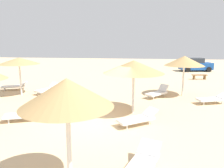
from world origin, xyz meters
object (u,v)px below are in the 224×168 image
Objects in this scene: lounger_7 at (213,99)px; lounger_0 at (142,163)px; parasol_2 at (184,61)px; lounger_6 at (47,89)px; parasol_0 at (67,93)px; bench_0 at (199,76)px; parked_car at (195,65)px; lounger_4 at (26,114)px; lounger_2 at (158,92)px; lounger_1 at (15,86)px; parasol_3 at (134,67)px; lounger_3 at (138,118)px; parasol_1 at (19,61)px.

lounger_0 is at bearing -118.51° from lounger_7.
parasol_2 is 9.96m from lounger_6.
lounger_7 is (6.09, 8.72, -2.19)m from parasol_0.
parked_car is at bearing 80.78° from bench_0.
lounger_4 reaches higher than bench_0.
parasol_0 is 10.52m from lounger_2.
lounger_1 is (-12.72, 0.17, -2.13)m from parasol_2.
parasol_0 is 1.42× the size of lounger_0.
lounger_3 is (0.32, -1.73, -2.13)m from parasol_3.
parasol_0 reaches higher than lounger_2.
parasol_2 reaches higher than parked_car.
lounger_6 is at bearing -13.44° from lounger_1.
lounger_1 is (-9.95, 9.84, -0.00)m from lounger_0.
lounger_1 is (-9.45, 4.39, -2.14)m from parasol_3.
parked_car is at bearing 73.99° from lounger_0.
lounger_7 is at bearing 61.49° from lounger_0.
parasol_2 reaches higher than lounger_3.
lounger_2 reaches higher than lounger_3.
parasol_3 is 19.58m from parked_car.
parasol_0 is at bearing -101.93° from parasol_3.
parked_car is (13.69, 14.44, 0.51)m from lounger_6.
lounger_2 is 0.43× the size of parked_car.
parasol_1 is at bearing -176.02° from lounger_2.
lounger_2 is 7.96m from lounger_6.
lounger_4 is 0.99× the size of lounger_7.
lounger_3 is 0.96× the size of lounger_6.
parasol_0 is 11.44m from lounger_6.
bench_0 is (1.43, 9.13, 0.04)m from lounger_7.
parked_car is (12.26, 20.04, 0.51)m from lounger_4.
lounger_1 is 7.73m from lounger_4.
lounger_0 is at bearing -108.53° from bench_0.
lounger_3 is at bearing -28.97° from parasol_1.
lounger_7 is (12.79, -0.51, -2.11)m from parasol_1.
parasol_0 is at bearing -62.99° from lounger_6.
parasol_3 is 5.77m from lounger_4.
bench_0 is (14.23, 8.63, -2.07)m from parasol_1.
lounger_0 is at bearing -52.73° from lounger_6.
lounger_7 is at bearing -98.92° from bench_0.
parasol_2 reaches higher than parasol_1.
lounger_2 is 1.19× the size of bench_0.
parked_car is (3.98, 13.88, -1.62)m from parasol_2.
parasol_2 reaches higher than lounger_1.
parasol_0 is 1.43× the size of lounger_1.
lounger_0 is 1.01× the size of lounger_1.
lounger_3 is at bearing -102.84° from lounger_2.
parasol_0 is 6.47m from parasol_3.
lounger_4 is at bearing -177.82° from lounger_3.
parasol_3 is 5.87m from lounger_0.
lounger_2 is at bearing -111.52° from parked_car.
lounger_1 is at bearing 171.97° from lounger_7.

